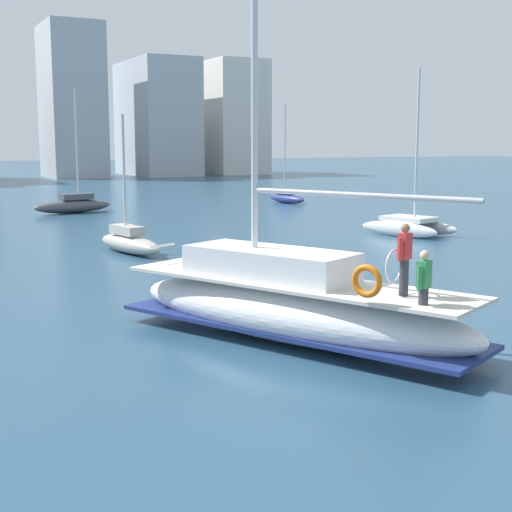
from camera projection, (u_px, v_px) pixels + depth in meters
name	position (u px, v px, depth m)	size (l,w,h in m)	color
ground_plane	(331.00, 329.00, 18.83)	(400.00, 400.00, 0.00)	#284C66
main_sailboat	(291.00, 303.00, 17.60)	(6.23, 9.72, 14.30)	white
moored_sloop_near	(74.00, 204.00, 50.24)	(5.79, 2.59, 8.37)	#4C4C51
moored_sloop_far	(129.00, 241.00, 31.80)	(2.02, 5.01, 5.99)	#B7B2A8
moored_cutter_right	(409.00, 224.00, 38.02)	(3.44, 5.14, 8.50)	white
moored_ketch_distant	(287.00, 196.00, 58.61)	(1.55, 4.55, 7.91)	navy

